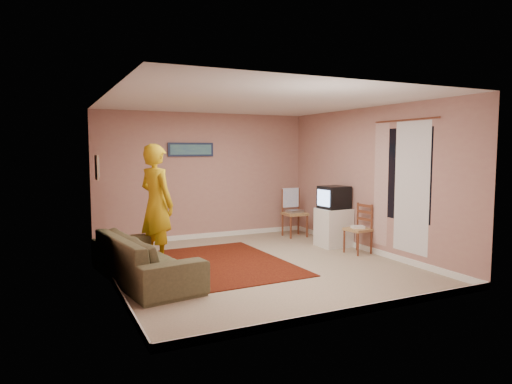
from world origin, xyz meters
name	(u,v)px	position (x,y,z in m)	size (l,w,h in m)	color
ground	(256,265)	(0.00, 0.00, 0.00)	(5.00, 5.00, 0.00)	tan
wall_back	(205,176)	(0.00, 2.50, 1.30)	(4.50, 0.02, 2.60)	tan
wall_front	(355,200)	(0.00, -2.50, 1.30)	(4.50, 0.02, 2.60)	tan
wall_left	(108,190)	(-2.25, 0.00, 1.30)	(0.02, 5.00, 2.60)	tan
wall_right	(369,180)	(2.25, 0.00, 1.30)	(0.02, 5.00, 2.60)	tan
ceiling	(256,101)	(0.00, 0.00, 2.60)	(4.50, 5.00, 0.02)	silver
baseboard_back	(205,236)	(0.00, 2.49, 0.05)	(4.50, 0.02, 0.10)	white
baseboard_front	(352,311)	(0.00, -2.49, 0.05)	(4.50, 0.02, 0.10)	white
baseboard_left	(112,279)	(-2.24, 0.00, 0.05)	(0.02, 5.00, 0.10)	white
baseboard_right	(367,249)	(2.24, 0.00, 0.05)	(0.02, 5.00, 0.10)	white
window	(406,175)	(2.24, -0.90, 1.45)	(0.01, 1.10, 1.50)	black
curtain_sheer	(412,188)	(2.23, -1.05, 1.25)	(0.01, 0.75, 2.10)	silver
curtain_floral	(381,185)	(2.21, -0.35, 1.25)	(0.01, 0.35, 2.10)	beige
curtain_rod	(405,120)	(2.20, -0.90, 2.32)	(0.02, 0.02, 1.40)	brown
picture_back	(191,150)	(-0.30, 2.47, 1.85)	(0.95, 0.04, 0.28)	#161E3C
picture_left	(97,167)	(-2.22, 1.60, 1.55)	(0.04, 0.38, 0.42)	tan
area_rug	(216,264)	(-0.57, 0.32, 0.01)	(2.18, 2.72, 0.01)	black
tv_cabinet	(334,227)	(1.95, 0.65, 0.36)	(0.57, 0.52, 0.73)	white
crt_tv	(334,197)	(1.94, 0.65, 0.94)	(0.54, 0.49, 0.43)	black
chair_a	(295,208)	(1.78, 1.83, 0.62)	(0.47, 0.44, 0.55)	tan
dvd_player	(295,211)	(1.78, 1.83, 0.54)	(0.33, 0.23, 0.06)	#A8A7AC
blue_throw	(290,198)	(1.78, 2.02, 0.82)	(0.39, 0.05, 0.41)	#8BA2E4
chair_b	(358,223)	(2.00, -0.02, 0.54)	(0.43, 0.45, 0.48)	tan
game_console	(358,227)	(2.00, -0.02, 0.47)	(0.22, 0.16, 0.04)	white
sofa	(144,257)	(-1.80, -0.10, 0.33)	(2.27, 0.89, 0.66)	brown
person	(157,204)	(-1.40, 0.82, 0.97)	(0.71, 0.47, 1.94)	gold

